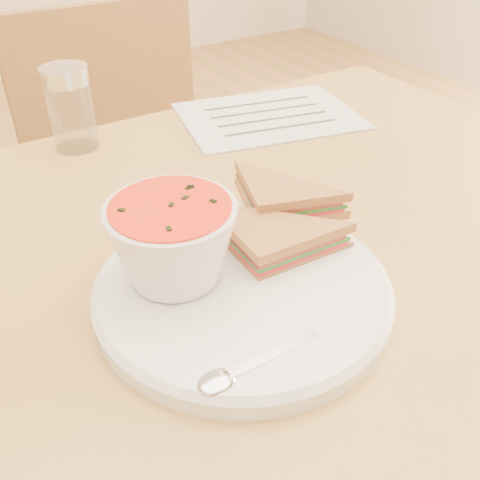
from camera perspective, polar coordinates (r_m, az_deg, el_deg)
dining_table at (r=0.88m, az=0.65°, el=-18.74°), size 1.00×0.70×0.75m
chair_far at (r=1.15m, az=-9.21°, el=0.49°), size 0.39×0.39×0.87m
plate at (r=0.51m, az=0.26°, el=-5.32°), size 0.32×0.32×0.02m
soup_bowl at (r=0.49m, az=-7.11°, el=-0.57°), size 0.15×0.15×0.08m
sandwich_half_a at (r=0.49m, az=1.99°, el=-3.49°), size 0.12×0.12×0.03m
sandwich_half_b at (r=0.54m, az=1.94°, el=2.23°), size 0.13×0.13×0.03m
spoon at (r=0.43m, az=3.12°, el=-12.35°), size 0.16×0.03×0.01m
paper_menu at (r=0.88m, az=3.11°, el=13.08°), size 0.31×0.26×0.00m
condiment_shaker at (r=0.80m, az=-17.59°, el=13.24°), size 0.08×0.08×0.12m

